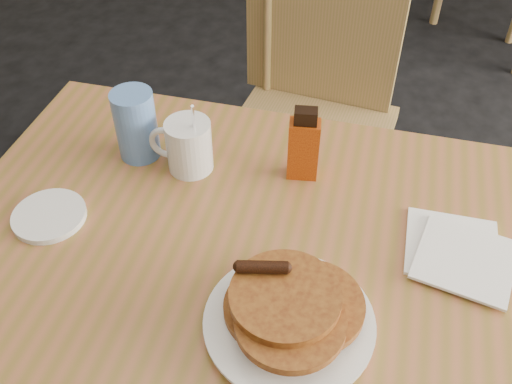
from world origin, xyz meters
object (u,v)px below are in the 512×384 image
pancake_plate (290,314)px  coffee_mug (188,145)px  main_table (273,266)px  blue_tumbler (136,125)px  syrup_bottle (304,146)px  chair_main_far (315,87)px

pancake_plate → coffee_mug: size_ratio=1.56×
main_table → pancake_plate: 0.17m
pancake_plate → blue_tumbler: size_ratio=1.79×
pancake_plate → syrup_bottle: syrup_bottle is taller
coffee_mug → syrup_bottle: coffee_mug is taller
coffee_mug → blue_tumbler: bearing=178.0°
main_table → coffee_mug: size_ratio=7.54×
coffee_mug → blue_tumbler: 0.11m
blue_tumbler → pancake_plate: bearing=-42.9°
main_table → coffee_mug: coffee_mug is taller
blue_tumbler → coffee_mug: bearing=-9.3°
chair_main_far → blue_tumbler: bearing=-109.6°
syrup_bottle → coffee_mug: bearing=179.9°
chair_main_far → syrup_bottle: bearing=-77.7°
chair_main_far → blue_tumbler: size_ratio=6.82×
main_table → coffee_mug: bearing=138.8°
chair_main_far → blue_tumbler: chair_main_far is taller
coffee_mug → syrup_bottle: (0.22, 0.02, 0.02)m
syrup_bottle → blue_tumbler: syrup_bottle is taller
main_table → blue_tumbler: bearing=147.8°
pancake_plate → coffee_mug: coffee_mug is taller
syrup_bottle → blue_tumbler: bearing=174.7°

